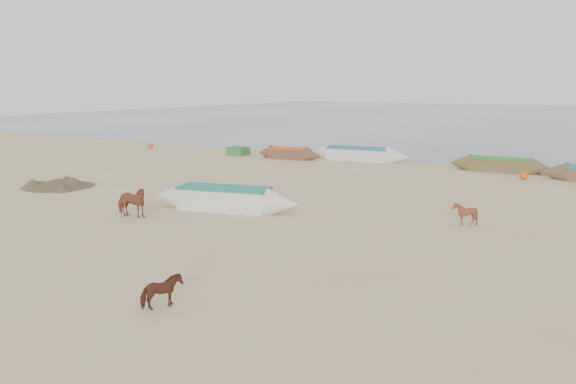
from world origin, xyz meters
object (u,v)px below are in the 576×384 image
object	(u,v)px
calf_front	(465,214)
calf_right	(162,292)
near_canoe	(224,198)
cow_adult	(131,202)

from	to	relation	value
calf_front	calf_right	xyz separation A→B (m)	(-3.98, -11.89, -0.04)
calf_front	near_canoe	bearing A→B (deg)	-69.66
cow_adult	calf_right	world-z (taller)	cow_adult
calf_front	near_canoe	world-z (taller)	near_canoe
calf_front	calf_right	size ratio (longest dim) A/B	1.09
calf_front	calf_right	distance (m)	12.54
cow_adult	calf_right	distance (m)	9.86
cow_adult	near_canoe	bearing A→B (deg)	-49.09
calf_front	cow_adult	bearing A→B (deg)	-59.94
calf_right	near_canoe	size ratio (longest dim) A/B	0.12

